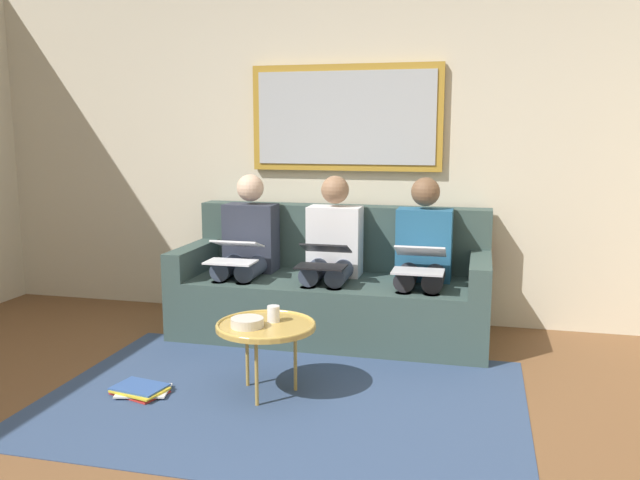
{
  "coord_description": "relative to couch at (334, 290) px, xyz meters",
  "views": [
    {
      "loc": [
        -1.01,
        2.41,
        1.47
      ],
      "look_at": [
        0.0,
        -1.7,
        0.75
      ],
      "focal_mm": 36.86,
      "sensor_mm": 36.0,
      "label": 1
    }
  ],
  "objects": [
    {
      "name": "wall_rear",
      "position": [
        0.0,
        -0.48,
        0.99
      ],
      "size": [
        6.0,
        0.12,
        2.6
      ],
      "primitive_type": "cube",
      "color": "beige",
      "rests_on": "ground_plane"
    },
    {
      "name": "area_rug",
      "position": [
        0.0,
        1.27,
        -0.31
      ],
      "size": [
        2.6,
        1.8,
        0.01
      ],
      "primitive_type": "cube",
      "color": "#33476B",
      "rests_on": "ground_plane"
    },
    {
      "name": "couch",
      "position": [
        0.0,
        0.0,
        0.0
      ],
      "size": [
        2.2,
        0.9,
        0.9
      ],
      "color": "#384C47",
      "rests_on": "ground_plane"
    },
    {
      "name": "framed_mirror",
      "position": [
        0.0,
        -0.39,
        1.24
      ],
      "size": [
        1.45,
        0.05,
        0.79
      ],
      "color": "#B7892D"
    },
    {
      "name": "coffee_table",
      "position": [
        0.11,
        1.22,
        0.08
      ],
      "size": [
        0.55,
        0.55,
        0.42
      ],
      "color": "tan",
      "rests_on": "ground_plane"
    },
    {
      "name": "cup",
      "position": [
        0.09,
        1.16,
        0.14
      ],
      "size": [
        0.07,
        0.07,
        0.09
      ],
      "primitive_type": "cylinder",
      "color": "silver",
      "rests_on": "coffee_table"
    },
    {
      "name": "bowl",
      "position": [
        0.19,
        1.29,
        0.12
      ],
      "size": [
        0.18,
        0.18,
        0.05
      ],
      "primitive_type": "cylinder",
      "color": "beige",
      "rests_on": "coffee_table"
    },
    {
      "name": "person_left",
      "position": [
        -0.64,
        0.07,
        0.3
      ],
      "size": [
        0.38,
        0.58,
        1.14
      ],
      "color": "#235B84",
      "rests_on": "couch"
    },
    {
      "name": "laptop_silver",
      "position": [
        -0.64,
        0.3,
        0.31
      ],
      "size": [
        0.33,
        0.36,
        0.16
      ],
      "color": "silver"
    },
    {
      "name": "person_middle",
      "position": [
        0.0,
        0.07,
        0.3
      ],
      "size": [
        0.38,
        0.58,
        1.14
      ],
      "color": "silver",
      "rests_on": "couch"
    },
    {
      "name": "laptop_black",
      "position": [
        0.0,
        0.31,
        0.31
      ],
      "size": [
        0.33,
        0.34,
        0.15
      ],
      "color": "black"
    },
    {
      "name": "person_right",
      "position": [
        0.64,
        0.07,
        0.3
      ],
      "size": [
        0.38,
        0.58,
        1.14
      ],
      "color": "#2D3342",
      "rests_on": "couch"
    },
    {
      "name": "laptop_white",
      "position": [
        0.64,
        0.31,
        0.31
      ],
      "size": [
        0.34,
        0.34,
        0.15
      ],
      "color": "white"
    },
    {
      "name": "magazine_stack",
      "position": [
        0.8,
        1.39,
        -0.29
      ],
      "size": [
        0.34,
        0.28,
        0.04
      ],
      "color": "red",
      "rests_on": "ground_plane"
    }
  ]
}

